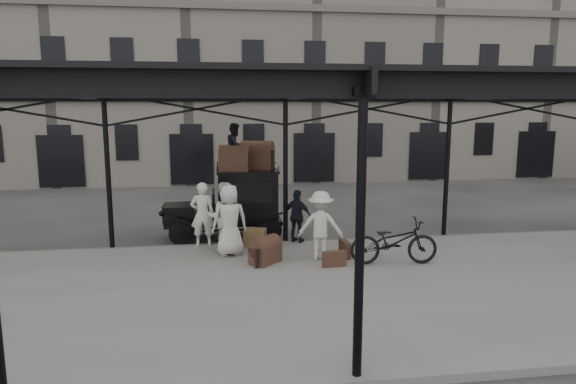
# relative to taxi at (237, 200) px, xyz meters

# --- Properties ---
(ground) EXTENTS (120.00, 120.00, 0.00)m
(ground) POSITION_rel_taxi_xyz_m (1.38, -3.14, -1.20)
(ground) COLOR #383533
(ground) RESTS_ON ground
(platform) EXTENTS (28.00, 8.00, 0.15)m
(platform) POSITION_rel_taxi_xyz_m (1.38, -5.14, -1.13)
(platform) COLOR slate
(platform) RESTS_ON ground
(canopy) EXTENTS (22.50, 9.00, 4.74)m
(canopy) POSITION_rel_taxi_xyz_m (1.38, -4.86, 3.39)
(canopy) COLOR black
(canopy) RESTS_ON ground
(building_frontage) EXTENTS (64.00, 8.00, 14.00)m
(building_frontage) POSITION_rel_taxi_xyz_m (1.38, 14.86, 5.80)
(building_frontage) COLOR slate
(building_frontage) RESTS_ON ground
(taxi) EXTENTS (3.65, 1.55, 2.18)m
(taxi) POSITION_rel_taxi_xyz_m (0.00, 0.00, 0.00)
(taxi) COLOR black
(taxi) RESTS_ON ground
(porter_left) EXTENTS (0.68, 0.45, 1.86)m
(porter_left) POSITION_rel_taxi_xyz_m (-1.05, -1.34, -0.12)
(porter_left) COLOR silver
(porter_left) RESTS_ON platform
(porter_midleft) EXTENTS (0.95, 0.74, 1.93)m
(porter_midleft) POSITION_rel_taxi_xyz_m (-0.46, -1.93, -0.09)
(porter_midleft) COLOR beige
(porter_midleft) RESTS_ON platform
(porter_centre) EXTENTS (1.02, 0.74, 1.93)m
(porter_centre) POSITION_rel_taxi_xyz_m (-0.31, -2.36, -0.09)
(porter_centre) COLOR beige
(porter_centre) RESTS_ON platform
(porter_official) EXTENTS (0.97, 0.86, 1.57)m
(porter_official) POSITION_rel_taxi_xyz_m (1.70, -1.34, -0.27)
(porter_official) COLOR black
(porter_official) RESTS_ON platform
(porter_right) EXTENTS (1.31, 0.96, 1.82)m
(porter_right) POSITION_rel_taxi_xyz_m (2.03, -3.10, -0.14)
(porter_right) COLOR beige
(porter_right) RESTS_ON platform
(bicycle) EXTENTS (2.29, 0.96, 1.17)m
(bicycle) POSITION_rel_taxi_xyz_m (3.80, -3.76, -0.47)
(bicycle) COLOR black
(bicycle) RESTS_ON platform
(porter_roof) EXTENTS (0.74, 0.84, 1.45)m
(porter_roof) POSITION_rel_taxi_xyz_m (-0.03, -0.10, 1.70)
(porter_roof) COLOR black
(porter_roof) RESTS_ON taxi
(steamer_trunk_roof_near) EXTENTS (0.96, 0.66, 0.66)m
(steamer_trunk_roof_near) POSITION_rel_taxi_xyz_m (-0.08, -0.25, 1.30)
(steamer_trunk_roof_near) COLOR #462D20
(steamer_trunk_roof_near) RESTS_ON taxi
(steamer_trunk_roof_far) EXTENTS (1.14, 0.90, 0.73)m
(steamer_trunk_roof_far) POSITION_rel_taxi_xyz_m (0.67, 0.20, 1.34)
(steamer_trunk_roof_far) COLOR #462D20
(steamer_trunk_roof_far) RESTS_ON taxi
(steamer_trunk_platform) EXTENTS (0.91, 0.91, 0.59)m
(steamer_trunk_platform) POSITION_rel_taxi_xyz_m (0.56, -3.23, -0.76)
(steamer_trunk_platform) COLOR #462D20
(steamer_trunk_platform) RESTS_ON platform
(wicker_hamper) EXTENTS (0.70, 0.60, 0.50)m
(wicker_hamper) POSITION_rel_taxi_xyz_m (0.43, -1.58, -0.80)
(wicker_hamper) COLOR olive
(wicker_hamper) RESTS_ON platform
(suitcase_upright) EXTENTS (0.20, 0.61, 0.45)m
(suitcase_upright) POSITION_rel_taxi_xyz_m (2.71, -3.01, -0.83)
(suitcase_upright) COLOR #462D20
(suitcase_upright) RESTS_ON platform
(suitcase_flat) EXTENTS (0.61, 0.23, 0.40)m
(suitcase_flat) POSITION_rel_taxi_xyz_m (2.26, -3.77, -0.85)
(suitcase_flat) COLOR #462D20
(suitcase_flat) RESTS_ON platform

